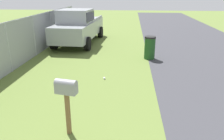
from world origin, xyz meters
TOP-DOWN VIEW (x-y plane):
  - mailbox at (5.23, 0.95)m, footprint 0.29×0.50m
  - pickup_truck at (14.44, 2.82)m, footprint 5.69×2.41m
  - trash_bin at (11.47, -1.29)m, footprint 0.53×0.53m
  - fence_section at (10.33, 4.38)m, footprint 17.12×0.07m
  - litter_can_by_mailbox at (8.62, 0.55)m, footprint 0.13×0.09m

SIDE VIEW (x-z plane):
  - litter_can_by_mailbox at x=8.62m, z-range 0.00..0.07m
  - trash_bin at x=11.47m, z-range 0.00..1.08m
  - mailbox at x=5.23m, z-range 0.39..1.72m
  - fence_section at x=10.33m, z-range 0.07..2.05m
  - pickup_truck at x=14.44m, z-range 0.06..2.15m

